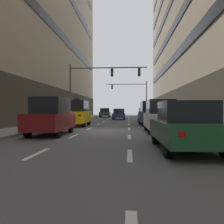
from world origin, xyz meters
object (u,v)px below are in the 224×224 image
at_px(car_parked_2, 150,113).
at_px(pedestrian_1, 192,115).
at_px(car_driving_1, 119,114).
at_px(car_parked_3, 146,115).
at_px(car_driving_0, 105,113).
at_px(car_parked_0, 185,126).
at_px(taxi_driving_3, 77,113).
at_px(traffic_signal_0, 97,80).
at_px(traffic_signal_1, 135,93).
at_px(car_parked_1, 160,116).
at_px(car_driving_2, 51,116).
at_px(pedestrian_0, 157,112).

distance_m(car_parked_2, pedestrian_1, 5.70).
bearing_deg(car_driving_1, pedestrian_1, -71.91).
bearing_deg(car_parked_3, car_driving_0, 111.32).
bearing_deg(car_parked_0, taxi_driving_3, 119.39).
bearing_deg(car_driving_1, traffic_signal_0, -102.89).
distance_m(car_parked_0, traffic_signal_1, 36.67).
bearing_deg(car_parked_2, car_parked_1, -90.00).
relative_size(car_driving_1, car_parked_3, 0.99).
bearing_deg(traffic_signal_0, traffic_signal_1, 76.99).
height_order(car_parked_1, traffic_signal_0, traffic_signal_0).
height_order(car_driving_1, car_parked_3, car_parked_3).
height_order(car_parked_1, car_parked_2, car_parked_2).
bearing_deg(car_parked_3, traffic_signal_0, -159.07).
distance_m(car_driving_2, traffic_signal_1, 32.67).
bearing_deg(car_parked_3, car_driving_1, 116.13).
bearing_deg(pedestrian_1, car_driving_2, -159.29).
height_order(car_parked_0, pedestrian_1, pedestrian_1).
bearing_deg(traffic_signal_0, car_parked_2, -32.59).
height_order(traffic_signal_1, pedestrian_1, traffic_signal_1).
relative_size(car_driving_2, traffic_signal_0, 0.52).
relative_size(car_parked_0, pedestrian_0, 2.91).
bearing_deg(traffic_signal_1, taxi_driving_3, -102.91).
relative_size(car_driving_1, taxi_driving_3, 0.91).
relative_size(car_driving_1, car_parked_1, 0.99).
distance_m(car_driving_2, pedestrian_0, 21.03).
relative_size(car_driving_1, car_driving_2, 0.96).
bearing_deg(car_parked_1, traffic_signal_1, 91.54).
height_order(taxi_driving_3, traffic_signal_0, traffic_signal_0).
bearing_deg(car_driving_0, car_parked_0, -79.57).
distance_m(traffic_signal_0, pedestrian_1, 12.18).
bearing_deg(traffic_signal_0, taxi_driving_3, -102.51).
xyz_separation_m(car_parked_0, pedestrian_0, (1.90, 23.81, 0.21)).
distance_m(car_parked_2, pedestrian_0, 11.01).
bearing_deg(traffic_signal_1, car_parked_1, -88.46).
xyz_separation_m(car_driving_0, car_parked_1, (6.45, -28.61, 0.17)).
relative_size(traffic_signal_0, traffic_signal_1, 1.06).
relative_size(traffic_signal_0, pedestrian_1, 5.14).
xyz_separation_m(car_driving_2, traffic_signal_0, (0.94, 11.96, 3.58)).
relative_size(taxi_driving_3, car_parked_2, 1.01).
relative_size(traffic_signal_0, pedestrian_0, 5.26).
bearing_deg(traffic_signal_1, car_parked_3, -87.43).
relative_size(car_driving_0, car_parked_3, 1.09).
relative_size(car_driving_2, car_parked_1, 1.03).
bearing_deg(car_parked_2, car_driving_0, 106.29).
bearing_deg(car_driving_1, pedestrian_0, -16.79).
bearing_deg(car_parked_3, car_parked_2, -90.00).
distance_m(car_parked_0, car_parked_2, 12.96).
relative_size(car_driving_0, pedestrian_0, 2.91).
xyz_separation_m(car_driving_1, car_parked_0, (3.38, -25.40, 0.07)).
relative_size(car_driving_2, car_parked_2, 0.96).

